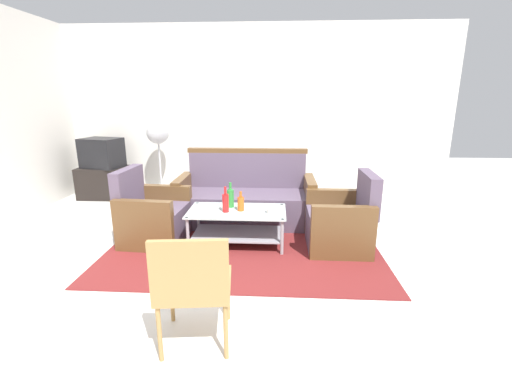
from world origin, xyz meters
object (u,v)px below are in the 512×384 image
at_px(armchair_right, 341,223).
at_px(cup, 271,209).
at_px(bottle_green, 230,198).
at_px(tv_stand, 105,182).
at_px(television, 102,153).
at_px(coffee_table, 237,222).
at_px(bottle_red, 226,202).
at_px(couch, 246,200).
at_px(wicker_chair, 193,282).
at_px(bottle_orange, 241,203).
at_px(pedestal_fan, 158,137).
at_px(armchair_left, 153,217).

distance_m(armchair_right, cup, 0.81).
distance_m(bottle_green, tv_stand, 2.91).
distance_m(bottle_green, television, 2.91).
height_order(armchair_right, coffee_table, armchair_right).
height_order(bottle_green, television, television).
bearing_deg(bottle_green, bottle_red, -99.68).
relative_size(couch, armchair_right, 2.12).
bearing_deg(wicker_chair, bottle_orange, 79.33).
xyz_separation_m(tv_stand, pedestal_fan, (0.94, 0.05, 0.75)).
xyz_separation_m(couch, coffee_table, (-0.04, -0.75, -0.04)).
relative_size(armchair_left, wicker_chair, 1.01).
relative_size(coffee_table, bottle_orange, 4.93).
bearing_deg(armchair_right, bottle_red, 92.16).
bearing_deg(wicker_chair, cup, 67.83).
xyz_separation_m(armchair_left, tv_stand, (-1.43, 1.75, -0.03)).
bearing_deg(bottle_orange, tv_stand, 143.70).
distance_m(bottle_red, pedestal_fan, 2.42).
bearing_deg(tv_stand, armchair_right, -26.97).
xyz_separation_m(armchair_right, bottle_red, (-1.29, -0.04, 0.23)).
xyz_separation_m(tv_stand, television, (0.00, 0.00, 0.50)).
relative_size(armchair_right, bottle_red, 2.93).
bearing_deg(television, tv_stand, 90.00).
bearing_deg(tv_stand, television, 75.80).
xyz_separation_m(armchair_right, wicker_chair, (-1.26, -1.72, 0.21)).
bearing_deg(armchair_right, pedestal_fan, 54.87).
height_order(couch, tv_stand, couch).
distance_m(bottle_green, wicker_chair, 1.86).
bearing_deg(television, armchair_left, 143.38).
distance_m(television, pedestal_fan, 0.98).
relative_size(armchair_left, television, 1.23).
xyz_separation_m(bottle_orange, cup, (0.34, -0.08, -0.03)).
bearing_deg(pedestal_fan, cup, -46.12).
height_order(coffee_table, television, television).
relative_size(couch, bottle_red, 6.20).
relative_size(armchair_left, pedestal_fan, 0.67).
xyz_separation_m(armchair_right, coffee_table, (-1.17, 0.01, -0.02)).
xyz_separation_m(bottle_green, television, (-2.35, 1.70, 0.24)).
bearing_deg(bottle_red, television, 140.92).
relative_size(tv_stand, television, 1.16).
bearing_deg(bottle_orange, armchair_right, -0.60).
bearing_deg(television, bottle_orange, 157.86).
distance_m(couch, wicker_chair, 2.49).
relative_size(armchair_right, cup, 8.50).
distance_m(pedestal_fan, wicker_chair, 3.90).
bearing_deg(cup, coffee_table, 168.34).
bearing_deg(bottle_green, cup, -23.36).
bearing_deg(armchair_left, tv_stand, -137.07).
relative_size(television, pedestal_fan, 0.54).
xyz_separation_m(bottle_red, wicker_chair, (0.03, -1.67, -0.03)).
height_order(couch, coffee_table, couch).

